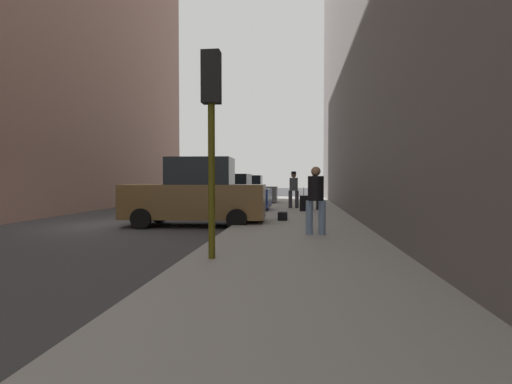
# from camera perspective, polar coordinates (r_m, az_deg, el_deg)

# --- Properties ---
(ground_plane) EXTENTS (120.00, 120.00, 0.00)m
(ground_plane) POSITION_cam_1_polar(r_m,az_deg,el_deg) (14.22, -18.98, -4.50)
(ground_plane) COLOR #38383A
(sidewalk) EXTENTS (4.00, 40.00, 0.15)m
(sidewalk) POSITION_cam_1_polar(r_m,az_deg,el_deg) (12.88, 6.06, -4.72)
(sidewalk) COLOR gray
(sidewalk) RESTS_ON ground_plane
(parked_bronze_suv) EXTENTS (4.67, 2.20, 2.25)m
(parked_bronze_suv) POSITION_cam_1_polar(r_m,az_deg,el_deg) (13.31, -8.53, -0.38)
(parked_bronze_suv) COLOR brown
(parked_bronze_suv) RESTS_ON ground_plane
(parked_blue_sedan) EXTENTS (4.26, 2.17, 1.79)m
(parked_blue_sedan) POSITION_cam_1_polar(r_m,az_deg,el_deg) (18.54, -4.34, -0.33)
(parked_blue_sedan) COLOR navy
(parked_blue_sedan) RESTS_ON ground_plane
(parked_gray_coupe) EXTENTS (4.23, 2.12, 1.79)m
(parked_gray_coupe) POSITION_cam_1_polar(r_m,az_deg,el_deg) (24.54, -1.76, 0.19)
(parked_gray_coupe) COLOR slate
(parked_gray_coupe) RESTS_ON ground_plane
(fire_hydrant) EXTENTS (0.42, 0.22, 0.70)m
(fire_hydrant) POSITION_cam_1_polar(r_m,az_deg,el_deg) (19.12, 1.43, -1.32)
(fire_hydrant) COLOR red
(fire_hydrant) RESTS_ON sidewalk
(traffic_light) EXTENTS (0.32, 0.32, 3.60)m
(traffic_light) POSITION_cam_1_polar(r_m,az_deg,el_deg) (7.11, -6.38, 11.72)
(traffic_light) COLOR #514C0F
(traffic_light) RESTS_ON sidewalk
(pedestrian_in_tan_coat) EXTENTS (0.53, 0.49, 1.71)m
(pedestrian_in_tan_coat) POSITION_cam_1_polar(r_m,az_deg,el_deg) (18.55, 8.39, 0.44)
(pedestrian_in_tan_coat) COLOR black
(pedestrian_in_tan_coat) RESTS_ON sidewalk
(pedestrian_in_jeans) EXTENTS (0.50, 0.41, 1.71)m
(pedestrian_in_jeans) POSITION_cam_1_polar(r_m,az_deg,el_deg) (10.19, 8.53, -0.63)
(pedestrian_in_jeans) COLOR #728CB2
(pedestrian_in_jeans) RESTS_ON sidewalk
(pedestrian_with_beanie) EXTENTS (0.52, 0.44, 1.78)m
(pedestrian_with_beanie) POSITION_cam_1_polar(r_m,az_deg,el_deg) (19.43, 5.40, 0.61)
(pedestrian_with_beanie) COLOR #333338
(pedestrian_with_beanie) RESTS_ON sidewalk
(rolling_suitcase) EXTENTS (0.36, 0.56, 1.04)m
(rolling_suitcase) POSITION_cam_1_polar(r_m,az_deg,el_deg) (17.83, 6.83, -1.58)
(rolling_suitcase) COLOR black
(rolling_suitcase) RESTS_ON sidewalk
(duffel_bag) EXTENTS (0.32, 0.44, 0.28)m
(duffel_bag) POSITION_cam_1_polar(r_m,az_deg,el_deg) (13.64, 3.83, -3.44)
(duffel_bag) COLOR black
(duffel_bag) RESTS_ON sidewalk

